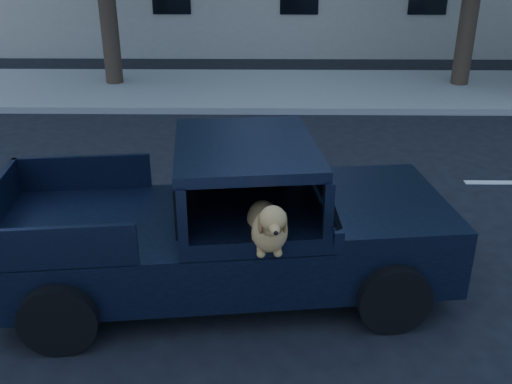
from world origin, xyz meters
TOP-DOWN VIEW (x-y plane):
  - ground at (0.00, 0.00)m, footprint 120.00×120.00m
  - far_sidewalk at (0.00, 9.20)m, footprint 60.00×4.00m
  - lane_stripes at (2.00, 3.40)m, footprint 21.60×0.14m
  - pickup_truck at (-0.58, 0.33)m, footprint 5.02×2.66m

SIDE VIEW (x-z plane):
  - ground at x=0.00m, z-range 0.00..0.00m
  - lane_stripes at x=2.00m, z-range 0.00..0.01m
  - far_sidewalk at x=0.00m, z-range 0.00..0.15m
  - pickup_truck at x=-0.58m, z-range -0.28..1.45m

